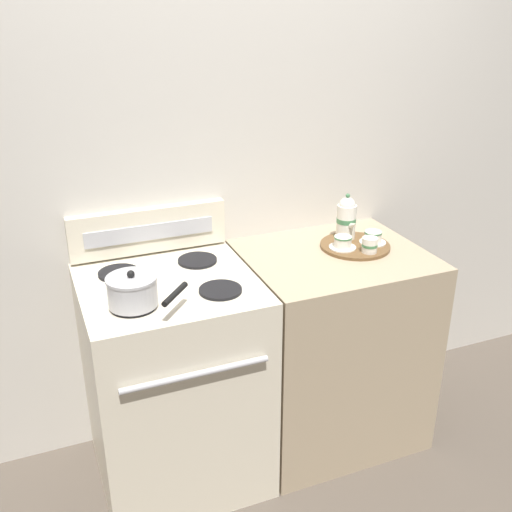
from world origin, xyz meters
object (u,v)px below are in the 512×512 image
stove (175,381)px  saucepan (133,291)px  creamer_jug (370,245)px  teacup_right (373,237)px  teapot (347,218)px  teacup_left (343,242)px  serving_tray (355,246)px

stove → saucepan: 0.58m
stove → creamer_jug: bearing=-4.2°
stove → teacup_right: 1.07m
teapot → teacup_left: 0.14m
saucepan → creamer_jug: bearing=4.8°
saucepan → teacup_left: size_ratio=2.37×
serving_tray → teacup_right: size_ratio=2.62×
stove → teacup_right: size_ratio=8.00×
teapot → creamer_jug: 0.19m
stove → serving_tray: bearing=2.2°
serving_tray → teacup_left: teacup_left is taller
serving_tray → teacup_right: 0.09m
stove → serving_tray: (0.86, 0.03, 0.47)m
saucepan → serving_tray: bearing=10.2°
stove → teapot: size_ratio=4.48×
stove → creamer_jug: (0.88, -0.06, 0.51)m
stove → saucepan: size_ratio=3.37×
serving_tray → teacup_right: (0.08, -0.01, 0.03)m
stove → teacup_left: (0.79, 0.02, 0.51)m
teacup_left → teacup_right: (0.15, 0.00, 0.00)m
creamer_jug → teacup_right: bearing=50.1°
serving_tray → creamer_jug: 0.11m
teacup_left → teacup_right: same height
stove → teacup_left: 0.94m
saucepan → teacup_right: (1.11, 0.17, -0.03)m
creamer_jug → serving_tray: bearing=96.8°
teacup_right → teapot: bearing=130.0°
saucepan → teacup_left: bearing=10.1°
serving_tray → teapot: size_ratio=1.47×
saucepan → stove: bearing=42.9°
saucepan → teapot: (1.03, 0.27, 0.04)m
teapot → creamer_jug: bearing=-86.0°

